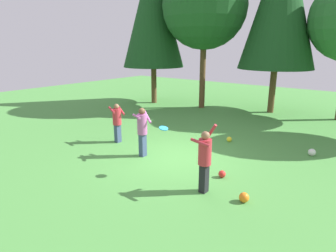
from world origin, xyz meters
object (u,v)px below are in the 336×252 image
(person_thrower, at_px, (205,156))
(ball_white, at_px, (312,152))
(tree_left, at_px, (205,6))
(ball_red, at_px, (222,174))
(tree_far_left, at_px, (153,10))
(person_catcher, at_px, (142,128))
(ball_yellow, at_px, (229,139))
(frisbee, at_px, (164,128))
(ball_orange, at_px, (244,197))
(person_bystander, at_px, (117,120))

(person_thrower, bearing_deg, ball_white, -102.61)
(person_thrower, relative_size, tree_left, 0.22)
(ball_red, distance_m, tree_far_left, 13.12)
(ball_white, bearing_deg, person_catcher, -142.27)
(person_catcher, relative_size, ball_yellow, 8.27)
(person_catcher, relative_size, frisbee, 5.53)
(ball_white, height_order, tree_far_left, tree_far_left)
(ball_red, xyz_separation_m, ball_yellow, (-1.29, 3.12, -0.00))
(person_catcher, height_order, ball_orange, person_catcher)
(person_thrower, distance_m, tree_left, 11.94)
(person_thrower, height_order, ball_yellow, person_thrower)
(person_thrower, xyz_separation_m, ball_yellow, (-1.31, 4.19, -0.90))
(person_catcher, distance_m, frisbee, 1.73)
(ball_yellow, height_order, tree_far_left, tree_far_left)
(frisbee, bearing_deg, ball_white, 53.92)
(ball_orange, height_order, tree_left, tree_left)
(ball_orange, bearing_deg, frisbee, 179.03)
(person_bystander, xyz_separation_m, ball_red, (4.82, -0.37, -0.81))
(person_catcher, distance_m, person_bystander, 1.89)
(person_thrower, bearing_deg, ball_orange, -164.11)
(tree_far_left, bearing_deg, ball_white, -20.91)
(tree_far_left, bearing_deg, person_thrower, -43.74)
(person_bystander, xyz_separation_m, ball_white, (6.51, 3.12, -0.79))
(tree_far_left, bearing_deg, tree_left, 10.42)
(person_bystander, xyz_separation_m, tree_far_left, (-4.22, 7.22, 4.93))
(person_catcher, bearing_deg, person_bystander, -169.99)
(person_catcher, distance_m, ball_yellow, 3.80)
(person_thrower, relative_size, person_catcher, 1.08)
(person_bystander, height_order, tree_left, tree_left)
(person_thrower, bearing_deg, ball_red, -81.61)
(person_thrower, xyz_separation_m, tree_far_left, (-9.05, 8.66, 4.85))
(ball_orange, distance_m, tree_far_left, 14.40)
(ball_orange, distance_m, tree_left, 12.73)
(ball_red, distance_m, tree_left, 11.53)
(person_thrower, xyz_separation_m, person_catcher, (-3.02, 0.93, 0.02))
(ball_white, relative_size, tree_left, 0.03)
(person_bystander, height_order, ball_red, person_bystander)
(person_bystander, height_order, tree_far_left, tree_far_left)
(person_catcher, relative_size, tree_far_left, 0.18)
(person_thrower, bearing_deg, tree_left, -50.94)
(person_bystander, height_order, ball_yellow, person_bystander)
(ball_white, distance_m, ball_red, 3.87)
(ball_yellow, bearing_deg, person_catcher, -117.64)
(frisbee, distance_m, ball_yellow, 4.22)
(ball_white, xyz_separation_m, ball_yellow, (-2.98, -0.37, -0.02))
(ball_white, xyz_separation_m, ball_red, (-1.69, -3.49, -0.02))
(person_thrower, xyz_separation_m, frisbee, (-1.50, 0.20, 0.44))
(frisbee, distance_m, ball_white, 5.56)
(frisbee, height_order, ball_red, frisbee)
(ball_white, distance_m, tree_left, 10.48)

